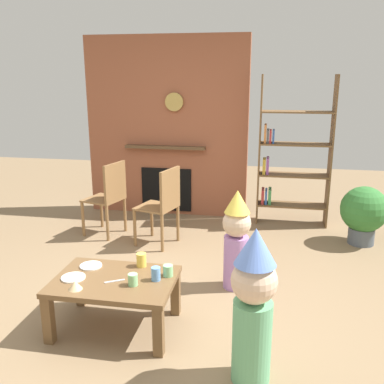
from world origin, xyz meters
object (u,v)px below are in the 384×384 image
(child_with_cone_hat, at_px, (253,303))
(child_in_pink, at_px, (236,237))
(paper_plate_front, at_px, (73,278))
(paper_plate_rear, at_px, (91,266))
(paper_cup_far_left, at_px, (156,274))
(paper_cup_center, at_px, (141,260))
(dining_chair_middle, at_px, (163,202))
(coffee_table, at_px, (115,287))
(paper_cup_near_left, at_px, (168,271))
(potted_plant_tall, at_px, (364,212))
(bookshelf, at_px, (289,158))
(paper_cup_near_right, at_px, (133,280))
(birthday_cake_slice, at_px, (75,285))
(dining_chair_left, at_px, (109,194))

(child_with_cone_hat, distance_m, child_in_pink, 1.24)
(paper_plate_front, relative_size, paper_plate_rear, 1.03)
(paper_cup_far_left, bearing_deg, paper_cup_center, 129.31)
(child_with_cone_hat, xyz_separation_m, dining_chair_middle, (-1.09, 2.09, -0.03))
(coffee_table, xyz_separation_m, paper_cup_center, (0.14, 0.25, 0.12))
(paper_plate_front, bearing_deg, paper_cup_near_left, 13.56)
(paper_cup_center, relative_size, child_with_cone_hat, 0.11)
(dining_chair_middle, distance_m, potted_plant_tall, 2.29)
(child_in_pink, relative_size, potted_plant_tall, 1.36)
(bookshelf, relative_size, potted_plant_tall, 2.80)
(paper_cup_near_right, bearing_deg, paper_plate_rear, 150.58)
(child_with_cone_hat, bearing_deg, dining_chair_middle, -41.44)
(coffee_table, xyz_separation_m, paper_cup_near_right, (0.17, -0.07, 0.11))
(paper_cup_near_left, distance_m, dining_chair_middle, 1.62)
(paper_cup_near_right, distance_m, birthday_cake_slice, 0.41)
(paper_plate_rear, distance_m, dining_chair_middle, 1.53)
(child_with_cone_hat, xyz_separation_m, child_in_pink, (-0.20, 1.22, -0.05))
(paper_cup_near_left, distance_m, paper_cup_center, 0.28)
(paper_plate_rear, distance_m, potted_plant_tall, 3.14)
(dining_chair_middle, bearing_deg, coffee_table, 108.07)
(paper_plate_front, relative_size, birthday_cake_slice, 1.79)
(bookshelf, relative_size, birthday_cake_slice, 19.00)
(paper_plate_front, relative_size, child_with_cone_hat, 0.17)
(child_with_cone_hat, xyz_separation_m, potted_plant_tall, (1.15, 2.53, -0.16))
(paper_cup_near_left, bearing_deg, potted_plant_tall, 48.02)
(paper_plate_front, bearing_deg, birthday_cake_slice, -59.94)
(child_in_pink, bearing_deg, paper_cup_far_left, 11.63)
(coffee_table, relative_size, child_with_cone_hat, 0.88)
(paper_plate_rear, bearing_deg, paper_cup_near_left, -4.46)
(paper_plate_rear, relative_size, dining_chair_middle, 0.19)
(paper_cup_near_right, relative_size, child_in_pink, 0.10)
(child_with_cone_hat, bearing_deg, child_in_pink, -59.75)
(child_in_pink, bearing_deg, paper_cup_near_left, 12.59)
(paper_cup_far_left, height_order, child_with_cone_hat, child_with_cone_hat)
(paper_cup_near_right, height_order, dining_chair_middle, dining_chair_middle)
(coffee_table, xyz_separation_m, birthday_cake_slice, (-0.22, -0.20, 0.10))
(bookshelf, bearing_deg, birthday_cake_slice, -118.32)
(coffee_table, relative_size, paper_plate_front, 5.06)
(paper_cup_near_right, bearing_deg, paper_cup_far_left, 37.15)
(paper_cup_far_left, bearing_deg, child_with_cone_hat, -30.80)
(paper_plate_rear, xyz_separation_m, child_in_pink, (1.11, 0.65, 0.07))
(paper_cup_center, bearing_deg, paper_plate_rear, -169.01)
(paper_cup_center, relative_size, birthday_cake_slice, 1.09)
(paper_cup_near_left, height_order, paper_cup_near_right, paper_cup_near_right)
(paper_cup_center, relative_size, dining_chair_left, 0.12)
(paper_cup_center, bearing_deg, paper_cup_near_right, -84.27)
(birthday_cake_slice, relative_size, potted_plant_tall, 0.15)
(paper_cup_center, distance_m, dining_chair_middle, 1.45)
(bookshelf, height_order, dining_chair_left, bookshelf)
(coffee_table, relative_size, paper_cup_center, 8.34)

